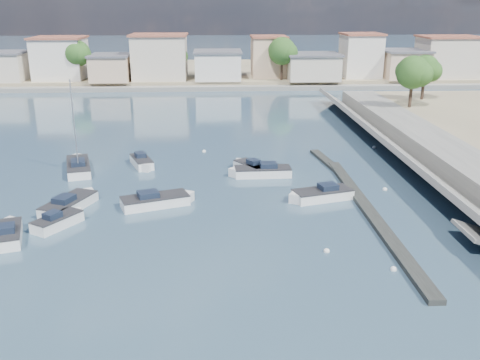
# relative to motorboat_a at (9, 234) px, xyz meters

# --- Properties ---
(ground) EXTENTS (400.00, 400.00, 0.00)m
(ground) POSITION_rel_motorboat_a_xyz_m (19.11, 33.12, -0.38)
(ground) COLOR #324C65
(ground) RESTS_ON ground
(breakwater) EXTENTS (2.00, 31.02, 0.35)m
(breakwater) POSITION_rel_motorboat_a_xyz_m (26.02, 5.80, -0.21)
(breakwater) COLOR black
(breakwater) RESTS_ON ground
(far_shore_land) EXTENTS (160.00, 40.00, 1.40)m
(far_shore_land) POSITION_rel_motorboat_a_xyz_m (19.11, 85.12, 0.32)
(far_shore_land) COLOR gray
(far_shore_land) RESTS_ON ground
(far_shore_quay) EXTENTS (160.00, 2.50, 0.80)m
(far_shore_quay) POSITION_rel_motorboat_a_xyz_m (19.11, 64.12, 0.02)
(far_shore_quay) COLOR slate
(far_shore_quay) RESTS_ON ground
(far_town) EXTENTS (113.01, 12.80, 8.35)m
(far_town) POSITION_rel_motorboat_a_xyz_m (29.83, 70.03, 4.56)
(far_town) COLOR beige
(far_town) RESTS_ON far_shore_land
(shore_trees) EXTENTS (74.56, 38.32, 7.92)m
(shore_trees) POSITION_rel_motorboat_a_xyz_m (27.45, 61.23, 5.84)
(shore_trees) COLOR #38281E
(shore_trees) RESTS_ON ground
(motorboat_a) EXTENTS (2.80, 4.76, 1.48)m
(motorboat_a) POSITION_rel_motorboat_a_xyz_m (0.00, 0.00, 0.00)
(motorboat_a) COLOR white
(motorboat_a) RESTS_ON ground
(motorboat_b) EXTENTS (3.35, 3.95, 1.48)m
(motorboat_b) POSITION_rel_motorboat_a_xyz_m (2.92, 2.07, -0.00)
(motorboat_b) COLOR white
(motorboat_b) RESTS_ON ground
(motorboat_c) EXTENTS (5.87, 2.15, 1.48)m
(motorboat_c) POSITION_rel_motorboat_a_xyz_m (18.47, 13.11, 0.00)
(motorboat_c) COLOR white
(motorboat_c) RESTS_ON ground
(motorboat_d) EXTENTS (5.53, 3.30, 1.48)m
(motorboat_d) POSITION_rel_motorboat_a_xyz_m (22.85, 6.57, -0.00)
(motorboat_d) COLOR white
(motorboat_d) RESTS_ON ground
(motorboat_e) EXTENTS (3.83, 5.74, 1.48)m
(motorboat_e) POSITION_rel_motorboat_a_xyz_m (2.86, 5.63, -0.00)
(motorboat_e) COLOR white
(motorboat_e) RESTS_ON ground
(motorboat_f) EXTENTS (3.37, 4.04, 1.48)m
(motorboat_f) POSITION_rel_motorboat_a_xyz_m (17.62, 14.73, -0.00)
(motorboat_f) COLOR white
(motorboat_f) RESTS_ON ground
(motorboat_g) EXTENTS (2.87, 4.54, 1.48)m
(motorboat_g) POSITION_rel_motorboat_a_xyz_m (7.07, 16.69, 0.00)
(motorboat_g) COLOR white
(motorboat_g) RESTS_ON ground
(motorboat_h) EXTENTS (5.95, 3.76, 1.48)m
(motorboat_h) POSITION_rel_motorboat_a_xyz_m (9.72, 5.91, -0.00)
(motorboat_h) COLOR white
(motorboat_h) RESTS_ON ground
(sailboat) EXTENTS (3.62, 6.88, 9.00)m
(sailboat) POSITION_rel_motorboat_a_xyz_m (1.03, 15.79, 0.03)
(sailboat) COLOR white
(sailboat) RESTS_ON ground
(mooring_buoys) EXTENTS (19.40, 28.76, 0.40)m
(mooring_buoys) POSITION_rel_motorboat_a_xyz_m (24.30, 8.76, -0.33)
(mooring_buoys) COLOR white
(mooring_buoys) RESTS_ON ground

